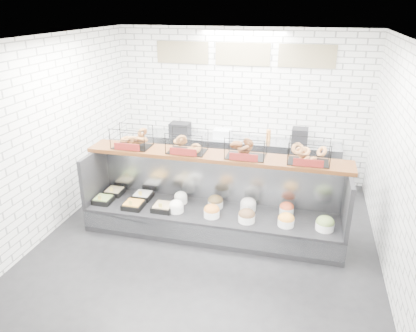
# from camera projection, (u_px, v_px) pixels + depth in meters

# --- Properties ---
(ground) EXTENTS (5.50, 5.50, 0.00)m
(ground) POSITION_uv_depth(u_px,v_px,m) (208.00, 243.00, 6.21)
(ground) COLOR black
(ground) RESTS_ON ground
(room_shell) EXTENTS (5.02, 5.51, 3.01)m
(room_shell) POSITION_uv_depth(u_px,v_px,m) (218.00, 102.00, 5.98)
(room_shell) COLOR white
(room_shell) RESTS_ON ground
(display_case) EXTENTS (4.00, 0.90, 1.20)m
(display_case) POSITION_uv_depth(u_px,v_px,m) (213.00, 213.00, 6.39)
(display_case) COLOR black
(display_case) RESTS_ON ground
(bagel_shelf) EXTENTS (4.10, 0.50, 0.40)m
(bagel_shelf) POSITION_uv_depth(u_px,v_px,m) (216.00, 147.00, 6.16)
(bagel_shelf) COLOR #3E1F0D
(bagel_shelf) RESTS_ON display_case
(prep_counter) EXTENTS (4.00, 0.60, 1.20)m
(prep_counter) POSITION_uv_depth(u_px,v_px,m) (237.00, 159.00, 8.22)
(prep_counter) COLOR #93969B
(prep_counter) RESTS_ON ground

